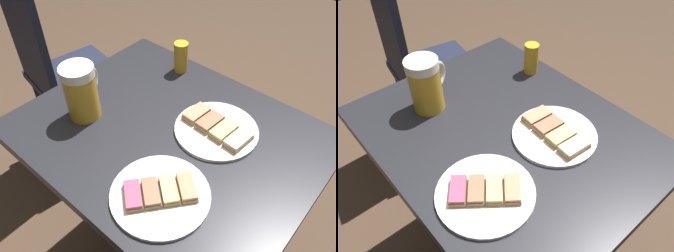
# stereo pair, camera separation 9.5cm
# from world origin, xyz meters

# --- Properties ---
(cafe_table) EXTENTS (0.82, 0.66, 0.75)m
(cafe_table) POSITION_xyz_m (0.00, 0.00, 0.58)
(cafe_table) COLOR black
(cafe_table) RESTS_ON ground_plane
(plate_near) EXTENTS (0.24, 0.24, 0.03)m
(plate_near) POSITION_xyz_m (-0.10, -0.09, 0.76)
(plate_near) COLOR white
(plate_near) RESTS_ON cafe_table
(plate_far) EXTENTS (0.24, 0.24, 0.03)m
(plate_far) POSITION_xyz_m (-0.13, 0.18, 0.76)
(plate_far) COLOR white
(plate_far) RESTS_ON cafe_table
(beer_mug) EXTENTS (0.10, 0.14, 0.17)m
(beer_mug) POSITION_xyz_m (0.23, 0.10, 0.83)
(beer_mug) COLOR gold
(beer_mug) RESTS_ON cafe_table
(beer_glass_small) EXTENTS (0.05, 0.05, 0.10)m
(beer_glass_small) POSITION_xyz_m (0.16, -0.26, 0.80)
(beer_glass_small) COLOR gold
(beer_glass_small) RESTS_ON cafe_table
(cafe_chair) EXTENTS (0.44, 0.44, 0.96)m
(cafe_chair) POSITION_xyz_m (0.76, -0.13, 0.55)
(cafe_chair) COLOR #1E2338
(cafe_chair) RESTS_ON ground_plane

